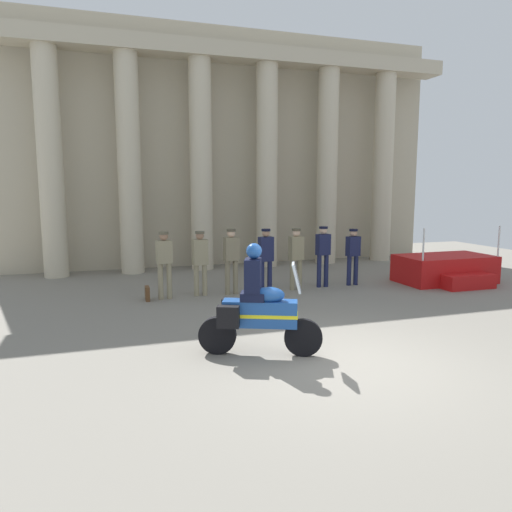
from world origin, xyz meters
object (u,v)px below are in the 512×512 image
(reviewing_stand, at_px, (446,270))
(motorcycle_with_rider, at_px, (256,309))
(officer_in_row_1, at_px, (200,258))
(officer_in_row_2, at_px, (231,256))
(officer_in_row_4, at_px, (296,254))
(officer_in_row_6, at_px, (353,252))
(officer_in_row_0, at_px, (164,260))
(briefcase_on_ground, at_px, (147,294))
(officer_in_row_3, at_px, (266,255))
(officer_in_row_5, at_px, (323,251))

(reviewing_stand, distance_m, motorcycle_with_rider, 8.38)
(reviewing_stand, height_order, officer_in_row_1, reviewing_stand)
(officer_in_row_2, relative_size, officer_in_row_4, 1.02)
(officer_in_row_1, distance_m, officer_in_row_6, 4.45)
(officer_in_row_0, distance_m, briefcase_on_ground, 0.94)
(motorcycle_with_rider, bearing_deg, officer_in_row_3, 91.83)
(officer_in_row_4, bearing_deg, motorcycle_with_rider, 52.27)
(officer_in_row_4, distance_m, briefcase_on_ground, 4.11)
(officer_in_row_2, relative_size, briefcase_on_ground, 4.81)
(officer_in_row_6, bearing_deg, officer_in_row_4, -5.09)
(officer_in_row_1, bearing_deg, officer_in_row_3, 170.74)
(reviewing_stand, distance_m, officer_in_row_4, 4.70)
(officer_in_row_5, bearing_deg, reviewing_stand, 163.78)
(officer_in_row_0, height_order, officer_in_row_6, officer_in_row_0)
(officer_in_row_5, height_order, officer_in_row_6, officer_in_row_5)
(officer_in_row_0, bearing_deg, officer_in_row_4, 172.50)
(officer_in_row_6, bearing_deg, reviewing_stand, 161.49)
(officer_in_row_5, bearing_deg, motorcycle_with_rider, 45.48)
(officer_in_row_6, distance_m, briefcase_on_ground, 5.88)
(officer_in_row_3, bearing_deg, officer_in_row_5, 174.74)
(officer_in_row_0, relative_size, motorcycle_with_rider, 0.87)
(officer_in_row_1, distance_m, officer_in_row_5, 3.51)
(officer_in_row_3, bearing_deg, motorcycle_with_rider, 61.18)
(briefcase_on_ground, bearing_deg, officer_in_row_1, 5.58)
(officer_in_row_4, relative_size, briefcase_on_ground, 4.71)
(officer_in_row_0, relative_size, briefcase_on_ground, 4.74)
(officer_in_row_5, distance_m, briefcase_on_ground, 4.96)
(officer_in_row_0, xyz_separation_m, officer_in_row_2, (1.74, 0.02, 0.01))
(officer_in_row_2, relative_size, motorcycle_with_rider, 0.88)
(officer_in_row_4, height_order, motorcycle_with_rider, motorcycle_with_rider)
(officer_in_row_3, height_order, officer_in_row_6, officer_in_row_3)
(officer_in_row_0, height_order, officer_in_row_5, officer_in_row_5)
(officer_in_row_6, bearing_deg, officer_in_row_0, -6.70)
(officer_in_row_3, distance_m, motorcycle_with_rider, 4.95)
(officer_in_row_1, bearing_deg, officer_in_row_2, 167.13)
(briefcase_on_ground, bearing_deg, officer_in_row_4, 0.83)
(reviewing_stand, xyz_separation_m, officer_in_row_3, (-5.50, 0.48, 0.62))
(officer_in_row_0, relative_size, officer_in_row_4, 1.01)
(officer_in_row_4, height_order, briefcase_on_ground, officer_in_row_4)
(officer_in_row_3, xyz_separation_m, officer_in_row_6, (2.67, 0.05, -0.04))
(reviewing_stand, distance_m, officer_in_row_5, 3.87)
(officer_in_row_0, relative_size, officer_in_row_6, 1.05)
(officer_in_row_2, xyz_separation_m, officer_in_row_3, (0.97, 0.03, -0.02))
(officer_in_row_0, xyz_separation_m, briefcase_on_ground, (-0.45, -0.04, -0.83))
(officer_in_row_5, bearing_deg, officer_in_row_3, -5.26)
(officer_in_row_0, height_order, briefcase_on_ground, officer_in_row_0)
(reviewing_stand, relative_size, officer_in_row_0, 1.61)
(reviewing_stand, bearing_deg, officer_in_row_1, 175.87)
(officer_in_row_3, bearing_deg, officer_in_row_2, -6.20)
(officer_in_row_2, height_order, motorcycle_with_rider, motorcycle_with_rider)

